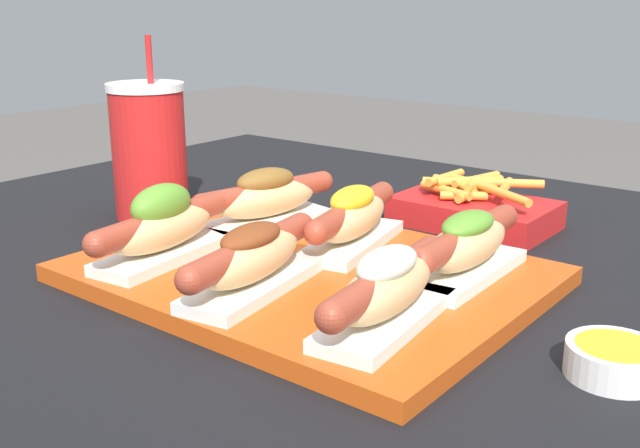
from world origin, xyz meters
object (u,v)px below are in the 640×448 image
hot_dog_4 (352,218)px  drink_cup (149,150)px  fries_basket (474,209)px  hot_dog_1 (252,258)px  hot_dog_2 (387,288)px  hot_dog_3 (266,198)px  sauce_bowl (614,359)px  serving_tray (308,274)px  hot_dog_0 (163,226)px  hot_dog_5 (467,245)px

hot_dog_4 → drink_cup: drink_cup is taller
hot_dog_4 → fries_basket: size_ratio=1.03×
hot_dog_1 → hot_dog_2: bearing=5.4°
hot_dog_3 → hot_dog_4: bearing=-0.5°
hot_dog_4 → sauce_bowl: size_ratio=2.69×
hot_dog_4 → fries_basket: (0.04, 0.21, -0.03)m
serving_tray → fries_basket: size_ratio=2.30×
serving_tray → hot_dog_0: 0.16m
hot_dog_4 → sauce_bowl: bearing=-15.8°
hot_dog_5 → drink_cup: 0.46m
serving_tray → sauce_bowl: (0.31, -0.01, 0.01)m
hot_dog_0 → hot_dog_2: (0.28, 0.00, -0.00)m
hot_dog_2 → hot_dog_3: hot_dog_3 is taller
serving_tray → hot_dog_1: (0.00, -0.09, 0.04)m
hot_dog_5 → fries_basket: (-0.10, 0.22, -0.03)m
hot_dog_4 → fries_basket: hot_dog_4 is taller
serving_tray → hot_dog_4: 0.09m
hot_dog_0 → fries_basket: hot_dog_0 is taller
sauce_bowl → fries_basket: (-0.27, 0.30, 0.01)m
hot_dog_1 → fries_basket: 0.38m
serving_tray → sauce_bowl: sauce_bowl is taller
drink_cup → hot_dog_0: bearing=-36.6°
sauce_bowl → hot_dog_5: bearing=154.5°
hot_dog_5 → hot_dog_0: bearing=-151.4°
hot_dog_1 → hot_dog_5: hot_dog_5 is taller
hot_dog_4 → hot_dog_0: bearing=-129.9°
serving_tray → hot_dog_1: hot_dog_1 is taller
hot_dog_0 → hot_dog_3: hot_dog_0 is taller
sauce_bowl → fries_basket: fries_basket is taller
hot_dog_4 → drink_cup: (-0.32, -0.02, 0.04)m
hot_dog_2 → hot_dog_1: bearing=-174.6°
hot_dog_0 → hot_dog_2: size_ratio=1.00×
hot_dog_3 → hot_dog_5: bearing=-1.7°
serving_tray → fries_basket: fries_basket is taller
hot_dog_3 → drink_cup: size_ratio=0.85×
hot_dog_2 → drink_cup: drink_cup is taller
hot_dog_0 → hot_dog_4: bearing=50.1°
hot_dog_0 → hot_dog_1: bearing=-3.9°
hot_dog_1 → sauce_bowl: (0.31, 0.08, -0.04)m
fries_basket → serving_tray: bearing=-97.7°
hot_dog_1 → hot_dog_0: bearing=176.1°
hot_dog_0 → hot_dog_1: 0.14m
serving_tray → hot_dog_2: 0.17m
hot_dog_0 → hot_dog_5: size_ratio=0.99×
hot_dog_1 → sauce_bowl: hot_dog_1 is taller
fries_basket → hot_dog_3: bearing=-128.7°
hot_dog_4 → drink_cup: 0.32m
hot_dog_1 → hot_dog_3: hot_dog_3 is taller
serving_tray → fries_basket: (0.04, 0.29, 0.01)m
hot_dog_2 → fries_basket: 0.38m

